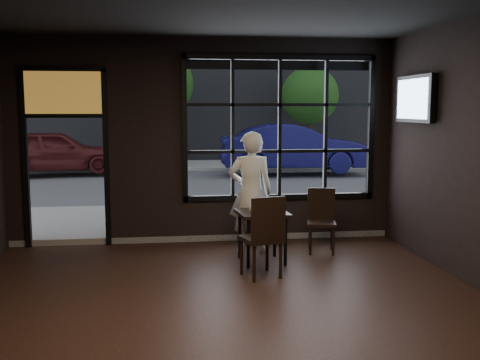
{
  "coord_description": "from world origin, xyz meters",
  "views": [
    {
      "loc": [
        -0.56,
        -5.26,
        2.12
      ],
      "look_at": [
        0.4,
        2.2,
        1.15
      ],
      "focal_mm": 42.0,
      "sensor_mm": 36.0,
      "label": 1
    }
  ],
  "objects": [
    {
      "name": "tree_right",
      "position": [
        4.69,
        15.25,
        2.57
      ],
      "size": [
        2.13,
        2.13,
        3.64
      ],
      "color": "#332114",
      "rests_on": "street_asphalt"
    },
    {
      "name": "tree_left",
      "position": [
        -0.87,
        14.59,
        2.93
      ],
      "size": [
        2.44,
        2.44,
        4.17
      ],
      "color": "#332114",
      "rests_on": "street_asphalt"
    },
    {
      "name": "chair_near",
      "position": [
        0.58,
        1.54,
        0.52
      ],
      "size": [
        0.57,
        0.57,
        1.05
      ],
      "primitive_type": "cube",
      "rotation": [
        0.0,
        0.0,
        3.44
      ],
      "color": "black",
      "rests_on": "floor"
    },
    {
      "name": "maroon_car",
      "position": [
        -4.07,
        12.81,
        0.78
      ],
      "size": [
        4.17,
        2.19,
        1.35
      ],
      "primitive_type": "imported",
      "rotation": [
        0.0,
        0.0,
        1.73
      ],
      "color": "#4D1616",
      "rests_on": "street_asphalt"
    },
    {
      "name": "chair_window",
      "position": [
        1.66,
        2.6,
        0.47
      ],
      "size": [
        0.48,
        0.48,
        0.94
      ],
      "primitive_type": "cube",
      "rotation": [
        0.0,
        0.0,
        -0.22
      ],
      "color": "black",
      "rests_on": "floor"
    },
    {
      "name": "navy_car",
      "position": [
        3.37,
        12.08,
        0.86
      ],
      "size": [
        4.67,
        1.76,
        1.52
      ],
      "primitive_type": "imported",
      "rotation": [
        0.0,
        0.0,
        1.54
      ],
      "color": "#100F47",
      "rests_on": "street_asphalt"
    },
    {
      "name": "stained_transom",
      "position": [
        -2.1,
        3.5,
        2.35
      ],
      "size": [
        1.2,
        0.06,
        0.7
      ],
      "primitive_type": "cube",
      "color": "orange",
      "rests_on": "ground"
    },
    {
      "name": "tv",
      "position": [
        2.93,
        2.39,
        2.24
      ],
      "size": [
        0.13,
        1.14,
        0.66
      ],
      "primitive_type": "cube",
      "color": "black",
      "rests_on": "wall_right"
    },
    {
      "name": "cafe_table",
      "position": [
        0.71,
        2.2,
        0.36
      ],
      "size": [
        0.72,
        0.72,
        0.72
      ],
      "primitive_type": "cube",
      "rotation": [
        0.0,
        0.0,
        0.09
      ],
      "color": "black",
      "rests_on": "floor"
    },
    {
      "name": "cup",
      "position": [
        0.58,
        2.15,
        0.76
      ],
      "size": [
        0.13,
        0.13,
        0.1
      ],
      "primitive_type": "imported",
      "rotation": [
        0.0,
        0.0,
        -0.06
      ],
      "color": "silver",
      "rests_on": "cafe_table"
    },
    {
      "name": "window_frame",
      "position": [
        1.2,
        3.5,
        1.8
      ],
      "size": [
        3.06,
        0.12,
        2.28
      ],
      "primitive_type": "cube",
      "color": "black",
      "rests_on": "ground"
    },
    {
      "name": "street_asphalt",
      "position": [
        0.0,
        24.0,
        -0.02
      ],
      "size": [
        60.0,
        41.0,
        0.04
      ],
      "primitive_type": "cube",
      "color": "#545456",
      "rests_on": "ground"
    },
    {
      "name": "floor",
      "position": [
        0.0,
        0.0,
        -0.01
      ],
      "size": [
        6.0,
        7.0,
        0.02
      ],
      "primitive_type": "cube",
      "color": "black",
      "rests_on": "ground"
    },
    {
      "name": "man",
      "position": [
        0.63,
        2.76,
        0.89
      ],
      "size": [
        0.67,
        0.46,
        1.78
      ],
      "primitive_type": "imported",
      "rotation": [
        0.0,
        0.0,
        3.09
      ],
      "color": "silver",
      "rests_on": "floor"
    },
    {
      "name": "hotdog",
      "position": [
        0.71,
        2.39,
        0.74
      ],
      "size": [
        0.21,
        0.14,
        0.06
      ],
      "primitive_type": null,
      "rotation": [
        0.0,
        0.0,
        0.31
      ],
      "color": "tan",
      "rests_on": "cafe_table"
    }
  ]
}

